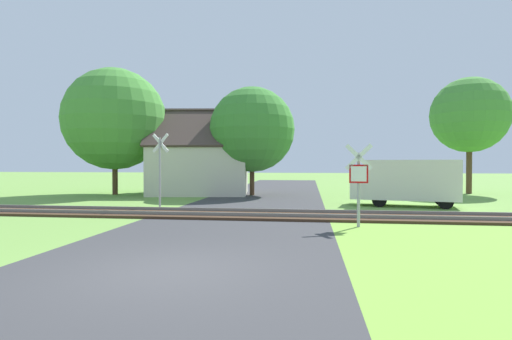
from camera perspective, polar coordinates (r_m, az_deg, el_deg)
name	(u,v)px	position (r m, az deg, el deg)	size (l,w,h in m)	color
ground_plane	(167,272)	(8.05, -12.64, -14.02)	(160.00, 160.00, 0.00)	#6B9942
road_asphalt	(196,249)	(9.90, -8.55, -11.15)	(6.86, 80.00, 0.01)	#38383A
rail_track	(240,215)	(15.83, -2.29, -6.37)	(60.00, 2.60, 0.22)	#422D1E
stop_sign_near	(359,179)	(13.38, 14.46, -1.22)	(0.87, 0.18, 2.72)	#9E9EA5
crossing_sign_far	(160,166)	(18.36, -13.56, 0.61)	(0.85, 0.27, 3.42)	#9E9EA5
house	(201,167)	(27.41, -7.88, 0.42)	(7.24, 6.69, 5.80)	beige
tree_left	(115,119)	(28.32, -19.54, 6.85)	(6.72, 6.72, 8.38)	#513823
tree_center	(252,130)	(26.09, -0.57, 5.79)	(5.53, 5.53, 7.04)	#513823
tree_far	(470,115)	(31.13, 28.20, 6.93)	(5.12, 5.12, 7.95)	#513823
mail_truck	(407,181)	(20.61, 20.79, -1.44)	(5.17, 2.78, 2.24)	silver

